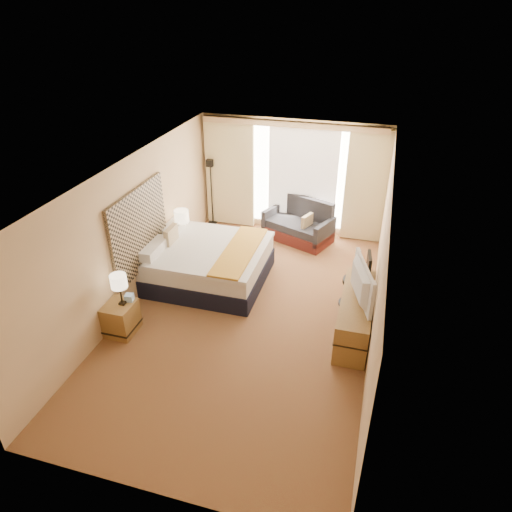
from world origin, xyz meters
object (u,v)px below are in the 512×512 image
(floor_lamp, at_px, (211,179))
(lamp_left, at_px, (119,282))
(media_dresser, at_px, (355,315))
(television, at_px, (356,282))
(desk_chair, at_px, (359,283))
(lamp_right, at_px, (181,217))
(nightstand_left, at_px, (121,318))
(loveseat, at_px, (299,226))
(nightstand_right, at_px, (183,248))
(bed, at_px, (208,263))

(floor_lamp, height_order, lamp_left, floor_lamp)
(media_dresser, relative_size, television, 1.63)
(desk_chair, relative_size, lamp_right, 1.75)
(lamp_left, relative_size, television, 0.50)
(floor_lamp, relative_size, television, 1.46)
(nightstand_left, distance_m, lamp_left, 0.70)
(floor_lamp, height_order, lamp_right, floor_lamp)
(media_dresser, height_order, desk_chair, desk_chair)
(media_dresser, relative_size, desk_chair, 1.70)
(television, bearing_deg, loveseat, 7.92)
(nightstand_right, distance_m, floor_lamp, 2.04)
(floor_lamp, distance_m, lamp_right, 1.90)
(media_dresser, distance_m, lamp_right, 3.97)
(bed, relative_size, floor_lamp, 1.34)
(media_dresser, relative_size, lamp_left, 3.26)
(nightstand_right, bearing_deg, nightstand_left, -90.00)
(lamp_left, bearing_deg, bed, 68.00)
(lamp_left, bearing_deg, media_dresser, 15.57)
(loveseat, distance_m, television, 3.52)
(media_dresser, distance_m, loveseat, 3.40)
(nightstand_right, bearing_deg, loveseat, 36.25)
(bed, relative_size, lamp_right, 3.55)
(nightstand_left, relative_size, lamp_right, 0.91)
(media_dresser, bearing_deg, lamp_right, 158.89)
(desk_chair, height_order, lamp_left, lamp_left)
(desk_chair, bearing_deg, floor_lamp, 138.79)
(bed, height_order, television, television)
(bed, distance_m, television, 3.06)
(desk_chair, bearing_deg, media_dresser, -95.17)
(nightstand_left, xyz_separation_m, lamp_right, (0.05, 2.46, 0.74))
(nightstand_right, xyz_separation_m, lamp_right, (0.05, -0.04, 0.74))
(bed, xyz_separation_m, lamp_right, (-0.76, 0.56, 0.64))
(nightstand_left, xyz_separation_m, media_dresser, (3.70, 1.05, 0.07))
(bed, distance_m, lamp_left, 2.10)
(nightstand_left, distance_m, bed, 2.07)
(lamp_left, bearing_deg, loveseat, 62.48)
(lamp_right, bearing_deg, media_dresser, -21.11)
(nightstand_left, relative_size, media_dresser, 0.31)
(nightstand_right, xyz_separation_m, lamp_left, (0.05, -2.47, 0.70))
(bed, height_order, desk_chair, desk_chair)
(nightstand_right, relative_size, television, 0.50)
(nightstand_right, distance_m, media_dresser, 3.97)
(nightstand_right, xyz_separation_m, television, (3.65, -1.53, 0.74))
(loveseat, height_order, floor_lamp, floor_lamp)
(lamp_left, bearing_deg, desk_chair, 26.30)
(media_dresser, relative_size, loveseat, 1.07)
(media_dresser, xyz_separation_m, lamp_right, (-3.65, 1.41, 0.67))
(nightstand_left, distance_m, television, 3.85)
(bed, bearing_deg, floor_lamp, 108.90)
(nightstand_right, bearing_deg, lamp_left, -88.73)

